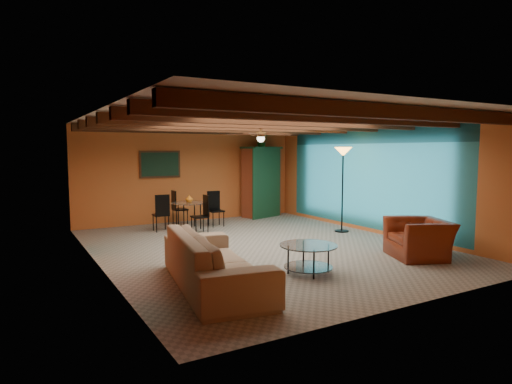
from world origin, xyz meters
TOP-DOWN VIEW (x-y plane):
  - room at (0.00, 0.11)m, footprint 6.52×8.01m
  - sofa at (-1.95, -1.98)m, footprint 1.52×2.90m
  - armchair at (2.15, -2.28)m, footprint 1.35×1.42m
  - coffee_table at (-0.31, -2.10)m, footprint 1.26×1.26m
  - dining_table at (-0.51, 2.81)m, footprint 1.87×1.87m
  - armoire at (2.20, 3.70)m, footprint 1.31×0.92m
  - floor_lamp at (2.65, 0.50)m, footprint 0.56×0.56m
  - ceiling_fan at (0.00, 0.00)m, footprint 1.50×1.50m
  - painting at (-0.90, 3.96)m, footprint 1.05×0.03m
  - potted_plant at (2.20, 3.70)m, footprint 0.45×0.41m
  - vase at (-0.51, 2.81)m, footprint 0.24×0.24m

SIDE VIEW (x-z plane):
  - coffee_table at x=-0.31m, z-range 0.00..0.49m
  - armchair at x=2.15m, z-range 0.00..0.73m
  - sofa at x=-1.95m, z-range 0.00..0.81m
  - dining_table at x=-0.51m, z-range 0.00..0.95m
  - armoire at x=2.20m, z-range 0.00..2.08m
  - vase at x=-0.51m, z-range 0.95..1.15m
  - floor_lamp at x=2.65m, z-range 0.00..2.12m
  - painting at x=-0.90m, z-range 1.32..1.97m
  - potted_plant at x=2.20m, z-range 2.08..2.52m
  - ceiling_fan at x=0.00m, z-range 2.14..2.58m
  - room at x=0.00m, z-range 1.01..3.72m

